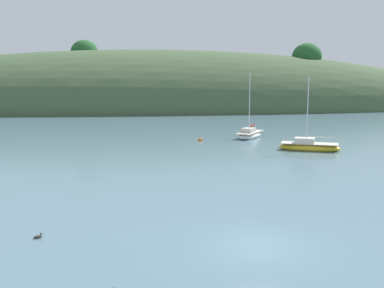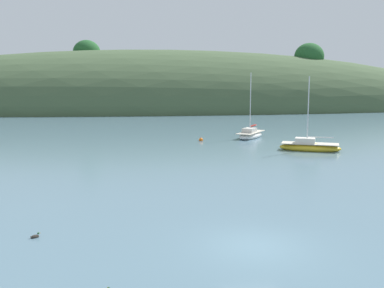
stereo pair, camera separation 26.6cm
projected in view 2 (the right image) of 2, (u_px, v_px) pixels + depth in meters
name	position (u px, v px, depth m)	size (l,w,h in m)	color
ground_plane	(254.00, 246.00, 17.29)	(400.00, 400.00, 0.00)	slate
far_shoreline_hill	(157.00, 109.00, 98.04)	(150.00, 36.00, 28.80)	#425638
sailboat_black_sloop	(309.00, 147.00, 40.93)	(5.90, 4.02, 7.07)	gold
sailboat_teal_outer	(251.00, 135.00, 50.00)	(4.68, 5.56, 7.54)	white
mooring_buoy_inner	(201.00, 140.00, 47.38)	(0.44, 0.44, 0.54)	orange
duck_straggler	(35.00, 236.00, 18.23)	(0.40, 0.33, 0.24)	#2D2823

